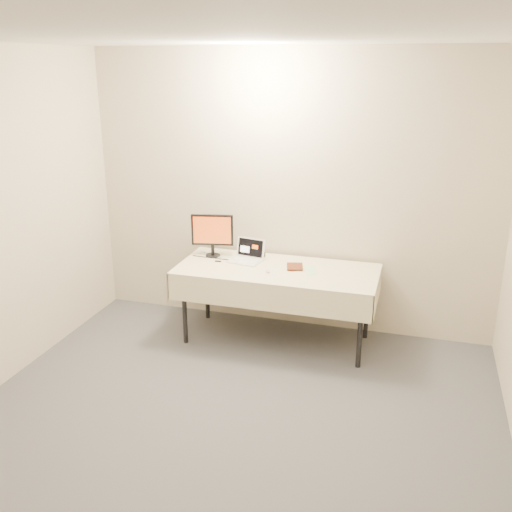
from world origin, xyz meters
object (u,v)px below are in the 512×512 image
(laptop, at_px, (247,256))
(monitor, at_px, (212,232))
(table, at_px, (277,275))
(book, at_px, (287,258))

(laptop, xyz_separation_m, monitor, (-0.37, 0.03, 0.20))
(table, bearing_deg, book, 29.51)
(table, relative_size, laptop, 5.57)
(laptop, bearing_deg, monitor, -174.90)
(book, bearing_deg, table, -164.25)
(table, xyz_separation_m, book, (0.08, 0.05, 0.16))
(table, bearing_deg, monitor, 166.44)
(monitor, bearing_deg, laptop, -16.82)
(monitor, relative_size, book, 2.15)
(table, relative_size, monitor, 4.42)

